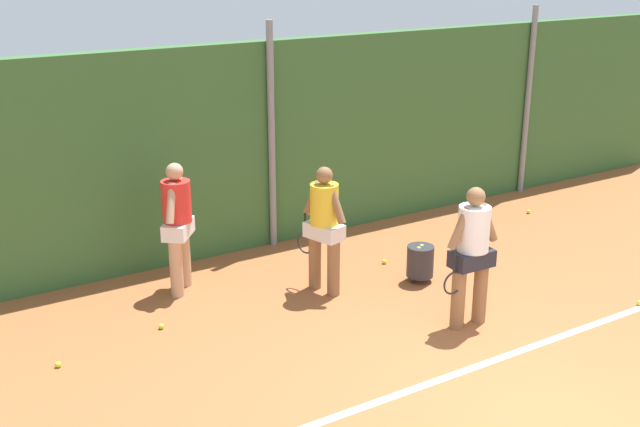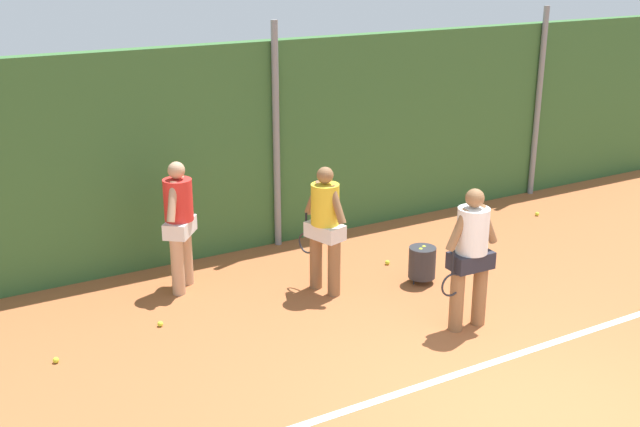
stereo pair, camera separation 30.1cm
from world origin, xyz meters
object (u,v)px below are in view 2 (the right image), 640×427
object	(u,v)px
player_foreground_near	(471,252)
tennis_ball_3	(387,262)
player_backcourt_far	(179,219)
player_midcourt	(325,223)
ball_hopper	(422,262)
tennis_ball_4	(537,214)
tennis_ball_5	(160,324)
tennis_ball_1	(56,360)
tennis_ball_0	(458,273)

from	to	relation	value
player_foreground_near	tennis_ball_3	xyz separation A→B (m)	(0.27, 2.03, -0.92)
player_foreground_near	player_backcourt_far	world-z (taller)	player_backcourt_far
player_midcourt	ball_hopper	distance (m)	1.47
player_backcourt_far	tennis_ball_3	xyz separation A→B (m)	(2.78, -0.67, -0.93)
player_midcourt	tennis_ball_4	world-z (taller)	player_midcourt
tennis_ball_5	tennis_ball_3	bearing A→B (deg)	3.73
tennis_ball_4	player_midcourt	bearing A→B (deg)	-169.89
tennis_ball_3	tennis_ball_5	bearing A→B (deg)	-176.27
player_foreground_near	player_midcourt	size ratio (longest dim) A/B	1.02
player_midcourt	tennis_ball_4	size ratio (longest dim) A/B	25.38
tennis_ball_4	tennis_ball_5	size ratio (longest dim) A/B	1.00
ball_hopper	tennis_ball_1	xyz separation A→B (m)	(-4.70, 0.25, -0.26)
tennis_ball_1	tennis_ball_3	bearing A→B (deg)	5.90
player_foreground_near	tennis_ball_4	xyz separation A→B (m)	(3.62, 2.52, -0.92)
player_foreground_near	tennis_ball_1	bearing A→B (deg)	-17.44
player_midcourt	player_backcourt_far	distance (m)	1.85
player_backcourt_far	tennis_ball_1	bearing A→B (deg)	-19.01
tennis_ball_3	player_backcourt_far	bearing A→B (deg)	166.39
ball_hopper	tennis_ball_5	xyz separation A→B (m)	(-3.44, 0.51, -0.26)
player_backcourt_far	player_foreground_near	bearing A→B (deg)	82.37
tennis_ball_5	player_backcourt_far	bearing A→B (deg)	55.05
player_backcourt_far	ball_hopper	distance (m)	3.22
ball_hopper	tennis_ball_4	xyz separation A→B (m)	(3.30, 1.22, -0.26)
ball_hopper	tennis_ball_0	bearing A→B (deg)	-5.91
tennis_ball_0	tennis_ball_4	world-z (taller)	same
tennis_ball_0	tennis_ball_5	bearing A→B (deg)	171.93
player_midcourt	tennis_ball_0	bearing A→B (deg)	-119.86
player_midcourt	player_backcourt_far	world-z (taller)	player_backcourt_far
player_backcourt_far	tennis_ball_3	world-z (taller)	player_backcourt_far
player_midcourt	tennis_ball_1	size ratio (longest dim) A/B	25.38
tennis_ball_0	tennis_ball_4	size ratio (longest dim) A/B	1.00
player_foreground_near	tennis_ball_1	size ratio (longest dim) A/B	25.83
player_backcourt_far	tennis_ball_0	world-z (taller)	player_backcourt_far
ball_hopper	tennis_ball_3	bearing A→B (deg)	93.49
player_midcourt	tennis_ball_3	bearing A→B (deg)	-90.59
tennis_ball_1	tennis_ball_0	bearing A→B (deg)	-3.36
player_foreground_near	tennis_ball_0	size ratio (longest dim) A/B	25.83
player_backcourt_far	tennis_ball_4	size ratio (longest dim) A/B	26.03
tennis_ball_0	player_backcourt_far	bearing A→B (deg)	156.70
player_foreground_near	tennis_ball_5	xyz separation A→B (m)	(-3.13, 1.81, -0.92)
tennis_ball_0	tennis_ball_3	xyz separation A→B (m)	(-0.62, 0.79, 0.00)
player_foreground_near	tennis_ball_5	distance (m)	3.73
tennis_ball_0	ball_hopper	bearing A→B (deg)	174.09
player_midcourt	tennis_ball_5	distance (m)	2.37
tennis_ball_4	tennis_ball_0	bearing A→B (deg)	-154.76
tennis_ball_0	tennis_ball_1	xyz separation A→B (m)	(-5.28, 0.31, 0.00)
player_backcourt_far	tennis_ball_5	xyz separation A→B (m)	(-0.62, -0.89, -0.93)
ball_hopper	tennis_ball_3	distance (m)	0.78
ball_hopper	tennis_ball_1	size ratio (longest dim) A/B	7.78
tennis_ball_3	tennis_ball_4	world-z (taller)	same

